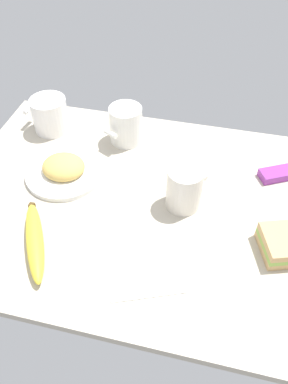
{
  "coord_description": "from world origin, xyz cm",
  "views": [
    {
      "loc": [
        -13.15,
        55.65,
        64.87
      ],
      "look_at": [
        0.0,
        0.0,
        5.0
      ],
      "focal_mm": 34.9,
      "sensor_mm": 36.0,
      "label": 1
    }
  ],
  "objects_px": {
    "plate_of_food": "(64,169)",
    "banana": "(35,241)",
    "coffee_mug_black": "(126,124)",
    "paper_napkin": "(144,265)",
    "coffee_mug_milky": "(50,114)",
    "coffee_mug_spare": "(184,188)",
    "snack_bar": "(283,173)",
    "sandwich_main": "(287,244)"
  },
  "relations": [
    {
      "from": "sandwich_main",
      "to": "banana",
      "type": "relative_size",
      "value": 0.62
    },
    {
      "from": "banana",
      "to": "paper_napkin",
      "type": "height_order",
      "value": "banana"
    },
    {
      "from": "plate_of_food",
      "to": "coffee_mug_spare",
      "type": "height_order",
      "value": "coffee_mug_spare"
    },
    {
      "from": "coffee_mug_black",
      "to": "sandwich_main",
      "type": "height_order",
      "value": "coffee_mug_black"
    },
    {
      "from": "coffee_mug_milky",
      "to": "sandwich_main",
      "type": "bearing_deg",
      "value": 156.1
    },
    {
      "from": "coffee_mug_black",
      "to": "coffee_mug_milky",
      "type": "relative_size",
      "value": 0.9
    },
    {
      "from": "coffee_mug_black",
      "to": "banana",
      "type": "relative_size",
      "value": 0.55
    },
    {
      "from": "snack_bar",
      "to": "coffee_mug_black",
      "type": "bearing_deg",
      "value": -34.46
    },
    {
      "from": "plate_of_food",
      "to": "coffee_mug_black",
      "type": "distance_m",
      "value": 0.2
    },
    {
      "from": "coffee_mug_milky",
      "to": "banana",
      "type": "xyz_separation_m",
      "value": [
        -0.12,
        0.38,
        -0.03
      ]
    },
    {
      "from": "coffee_mug_milky",
      "to": "sandwich_main",
      "type": "relative_size",
      "value": 1.0
    },
    {
      "from": "banana",
      "to": "coffee_mug_spare",
      "type": "bearing_deg",
      "value": -146.22
    },
    {
      "from": "plate_of_food",
      "to": "coffee_mug_milky",
      "type": "xyz_separation_m",
      "value": [
        0.1,
        -0.16,
        0.03
      ]
    },
    {
      "from": "snack_bar",
      "to": "banana",
      "type": "bearing_deg",
      "value": 5.99
    },
    {
      "from": "coffee_mug_milky",
      "to": "paper_napkin",
      "type": "bearing_deg",
      "value": 133.06
    },
    {
      "from": "plate_of_food",
      "to": "banana",
      "type": "height_order",
      "value": "plate_of_food"
    },
    {
      "from": "banana",
      "to": "snack_bar",
      "type": "xyz_separation_m",
      "value": [
        -0.49,
        -0.33,
        -0.01
      ]
    },
    {
      "from": "plate_of_food",
      "to": "coffee_mug_milky",
      "type": "distance_m",
      "value": 0.2
    },
    {
      "from": "coffee_mug_spare",
      "to": "paper_napkin",
      "type": "height_order",
      "value": "coffee_mug_spare"
    },
    {
      "from": "coffee_mug_black",
      "to": "coffee_mug_milky",
      "type": "height_order",
      "value": "coffee_mug_black"
    },
    {
      "from": "paper_napkin",
      "to": "snack_bar",
      "type": "bearing_deg",
      "value": -129.71
    },
    {
      "from": "sandwich_main",
      "to": "banana",
      "type": "bearing_deg",
      "value": 11.91
    },
    {
      "from": "coffee_mug_milky",
      "to": "plate_of_food",
      "type": "bearing_deg",
      "value": 121.52
    },
    {
      "from": "coffee_mug_spare",
      "to": "banana",
      "type": "relative_size",
      "value": 0.52
    },
    {
      "from": "coffee_mug_spare",
      "to": "sandwich_main",
      "type": "height_order",
      "value": "coffee_mug_spare"
    },
    {
      "from": "plate_of_food",
      "to": "coffee_mug_spare",
      "type": "xyz_separation_m",
      "value": [
        -0.3,
        0.03,
        0.04
      ]
    },
    {
      "from": "snack_bar",
      "to": "paper_napkin",
      "type": "relative_size",
      "value": 0.82
    },
    {
      "from": "coffee_mug_black",
      "to": "coffee_mug_spare",
      "type": "xyz_separation_m",
      "value": [
        -0.18,
        0.19,
        0.0
      ]
    },
    {
      "from": "coffee_mug_black",
      "to": "snack_bar",
      "type": "xyz_separation_m",
      "value": [
        -0.41,
        0.05,
        -0.04
      ]
    },
    {
      "from": "coffee_mug_spare",
      "to": "paper_napkin",
      "type": "relative_size",
      "value": 0.72
    },
    {
      "from": "coffee_mug_milky",
      "to": "coffee_mug_spare",
      "type": "bearing_deg",
      "value": 153.82
    },
    {
      "from": "sandwich_main",
      "to": "coffee_mug_milky",
      "type": "bearing_deg",
      "value": -23.9
    },
    {
      "from": "coffee_mug_milky",
      "to": "paper_napkin",
      "type": "height_order",
      "value": "coffee_mug_milky"
    },
    {
      "from": "coffee_mug_black",
      "to": "paper_napkin",
      "type": "distance_m",
      "value": 0.4
    },
    {
      "from": "plate_of_food",
      "to": "sandwich_main",
      "type": "bearing_deg",
      "value": 168.06
    },
    {
      "from": "coffee_mug_black",
      "to": "banana",
      "type": "xyz_separation_m",
      "value": [
        0.09,
        0.38,
        -0.03
      ]
    },
    {
      "from": "plate_of_food",
      "to": "sandwich_main",
      "type": "xyz_separation_m",
      "value": [
        -0.52,
        0.11,
        0.01
      ]
    },
    {
      "from": "plate_of_food",
      "to": "coffee_mug_spare",
      "type": "relative_size",
      "value": 1.86
    },
    {
      "from": "plate_of_food",
      "to": "coffee_mug_spare",
      "type": "bearing_deg",
      "value": 174.1
    },
    {
      "from": "plate_of_food",
      "to": "coffee_mug_black",
      "type": "height_order",
      "value": "coffee_mug_black"
    },
    {
      "from": "coffee_mug_spare",
      "to": "banana",
      "type": "distance_m",
      "value": 0.33
    },
    {
      "from": "plate_of_food",
      "to": "paper_napkin",
      "type": "xyz_separation_m",
      "value": [
        -0.25,
        0.21,
        -0.01
      ]
    }
  ]
}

